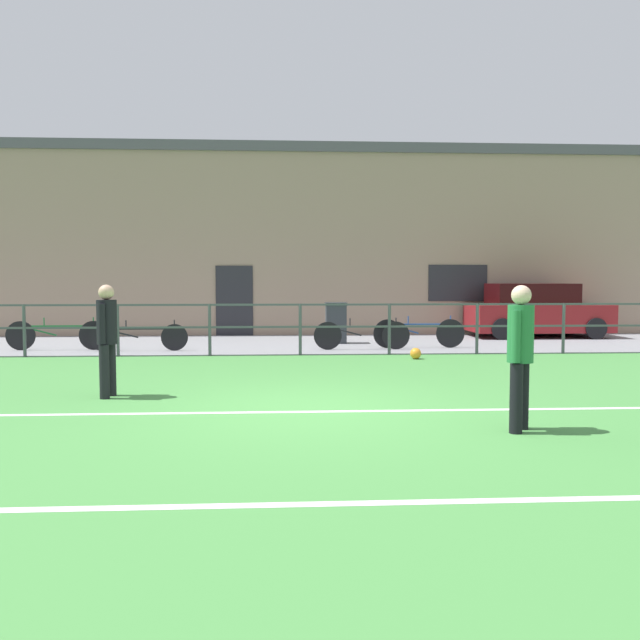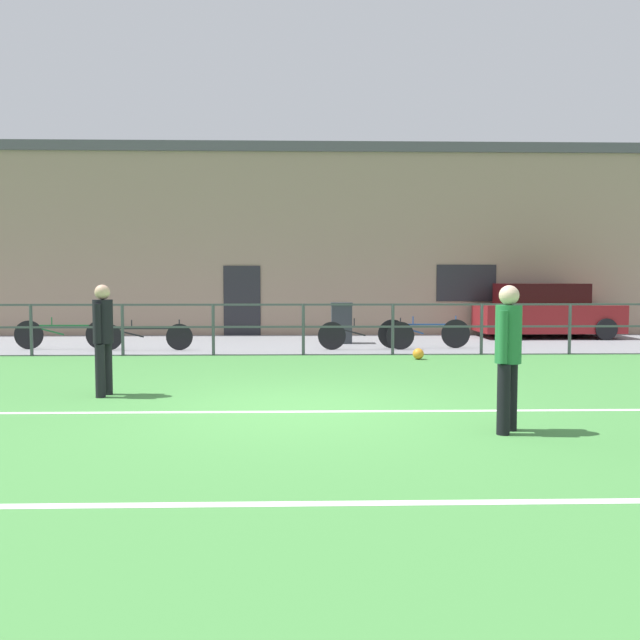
% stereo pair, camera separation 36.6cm
% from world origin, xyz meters
% --- Properties ---
extents(ground, '(60.00, 44.00, 0.04)m').
position_xyz_m(ground, '(0.00, 0.00, -0.02)').
color(ground, '#478C42').
extents(field_line_touchline, '(36.00, 0.11, 0.00)m').
position_xyz_m(field_line_touchline, '(0.00, -0.17, 0.00)').
color(field_line_touchline, white).
rests_on(field_line_touchline, ground).
extents(field_line_hash, '(36.00, 0.11, 0.00)m').
position_xyz_m(field_line_hash, '(0.00, -3.52, 0.00)').
color(field_line_hash, white).
rests_on(field_line_hash, ground).
extents(pavement_strip, '(48.00, 5.00, 0.02)m').
position_xyz_m(pavement_strip, '(0.00, 8.50, 0.01)').
color(pavement_strip, gray).
rests_on(pavement_strip, ground).
extents(perimeter_fence, '(36.07, 0.07, 1.15)m').
position_xyz_m(perimeter_fence, '(0.00, 6.00, 0.75)').
color(perimeter_fence, '#474C51').
rests_on(perimeter_fence, ground).
extents(clubhouse_facade, '(28.00, 2.56, 5.77)m').
position_xyz_m(clubhouse_facade, '(0.00, 12.20, 2.90)').
color(clubhouse_facade, gray).
rests_on(clubhouse_facade, ground).
extents(player_goalkeeper, '(0.28, 0.44, 1.61)m').
position_xyz_m(player_goalkeeper, '(-2.87, 1.02, 0.91)').
color(player_goalkeeper, black).
rests_on(player_goalkeeper, ground).
extents(player_striker, '(0.30, 0.38, 1.61)m').
position_xyz_m(player_striker, '(2.24, -1.33, 0.92)').
color(player_striker, black).
rests_on(player_striker, ground).
extents(soccer_ball_match, '(0.24, 0.24, 0.24)m').
position_xyz_m(soccer_ball_match, '(2.43, 5.16, 0.12)').
color(soccer_ball_match, orange).
rests_on(soccer_ball_match, ground).
extents(parked_car_red, '(3.93, 1.80, 1.55)m').
position_xyz_m(parked_car_red, '(6.95, 9.99, 0.76)').
color(parked_car_red, maroon).
rests_on(parked_car_red, pavement_strip).
extents(bicycle_parked_0, '(2.30, 0.04, 0.76)m').
position_xyz_m(bicycle_parked_0, '(1.49, 6.90, 0.37)').
color(bicycle_parked_0, black).
rests_on(bicycle_parked_0, pavement_strip).
extents(bicycle_parked_1, '(2.28, 0.04, 0.73)m').
position_xyz_m(bicycle_parked_1, '(-3.76, 6.91, 0.35)').
color(bicycle_parked_1, black).
rests_on(bicycle_parked_1, pavement_strip).
extents(bicycle_parked_3, '(2.25, 0.04, 0.79)m').
position_xyz_m(bicycle_parked_3, '(2.93, 7.20, 0.38)').
color(bicycle_parked_3, black).
rests_on(bicycle_parked_3, pavement_strip).
extents(bicycle_parked_4, '(2.38, 0.04, 0.78)m').
position_xyz_m(bicycle_parked_4, '(-5.73, 7.20, 0.38)').
color(bicycle_parked_4, black).
rests_on(bicycle_parked_4, pavement_strip).
extents(trash_bin_0, '(0.56, 0.47, 1.07)m').
position_xyz_m(trash_bin_0, '(1.00, 8.47, 0.56)').
color(trash_bin_0, '#33383D').
rests_on(trash_bin_0, pavement_strip).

